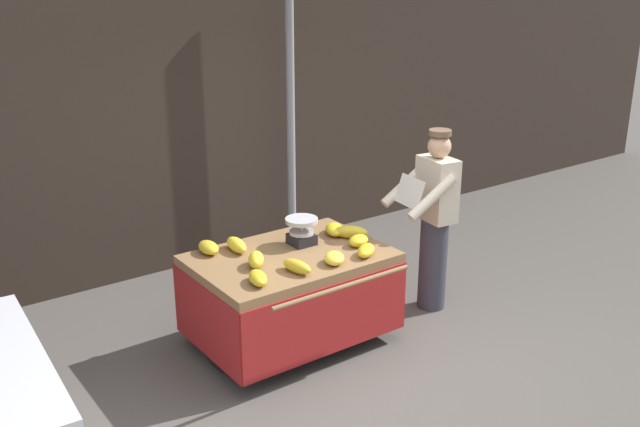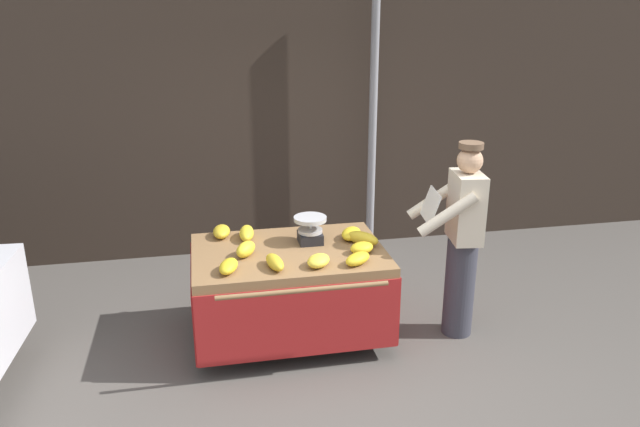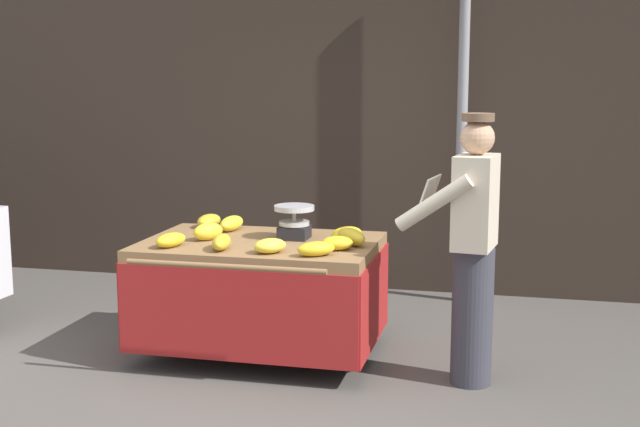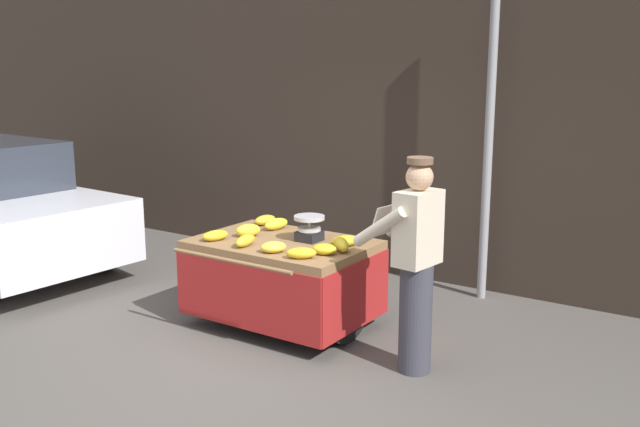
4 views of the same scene
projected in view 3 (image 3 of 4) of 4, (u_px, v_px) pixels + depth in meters
name	position (u px, v px, depth m)	size (l,w,h in m)	color
ground_plane	(266.00, 397.00, 5.15)	(60.00, 60.00, 0.00)	#514C47
back_wall	(358.00, 73.00, 7.64)	(16.00, 0.24, 3.93)	#332821
street_pole	(462.00, 112.00, 7.12)	(0.09, 0.09, 3.28)	gray
banana_cart	(260.00, 272.00, 5.82)	(1.62, 1.30, 0.82)	olive
weighing_scale	(294.00, 222.00, 5.85)	(0.28, 0.28, 0.24)	black
banana_bunch_0	(347.00, 234.00, 5.80)	(0.16, 0.26, 0.10)	gold
banana_bunch_1	(270.00, 246.00, 5.39)	(0.16, 0.22, 0.09)	yellow
banana_bunch_2	(337.00, 243.00, 5.48)	(0.15, 0.21, 0.09)	gold
banana_bunch_3	(209.00, 221.00, 6.31)	(0.15, 0.26, 0.10)	gold
banana_bunch_4	(171.00, 240.00, 5.58)	(0.13, 0.25, 0.09)	gold
banana_bunch_5	(232.00, 223.00, 6.17)	(0.12, 0.30, 0.11)	yellow
banana_bunch_6	(351.00, 237.00, 5.63)	(0.12, 0.30, 0.12)	gold
banana_bunch_7	(208.00, 231.00, 5.81)	(0.12, 0.23, 0.12)	yellow
banana_bunch_8	(316.00, 249.00, 5.30)	(0.13, 0.25, 0.09)	gold
banana_bunch_9	(221.00, 242.00, 5.50)	(0.11, 0.29, 0.10)	gold
vendor_person	(472.00, 249.00, 5.26)	(0.62, 0.57, 1.71)	#383842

